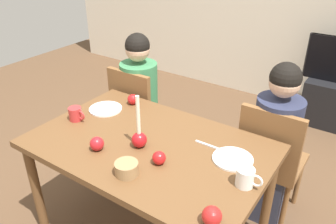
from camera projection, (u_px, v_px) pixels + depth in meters
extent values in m
cube|color=brown|center=(149.00, 146.00, 1.99)|extent=(1.40, 0.90, 0.04)
cylinder|color=brown|center=(37.00, 190.00, 2.20)|extent=(0.06, 0.06, 0.71)
cylinder|color=brown|center=(117.00, 137.00, 2.77)|extent=(0.06, 0.06, 0.71)
cylinder|color=brown|center=(268.00, 198.00, 2.14)|extent=(0.06, 0.06, 0.71)
cube|color=brown|center=(144.00, 116.00, 2.92)|extent=(0.40, 0.40, 0.04)
cube|color=brown|center=(129.00, 99.00, 2.68)|extent=(0.40, 0.04, 0.45)
cylinder|color=brown|center=(171.00, 135.00, 3.07)|extent=(0.04, 0.04, 0.41)
cylinder|color=brown|center=(142.00, 125.00, 3.24)|extent=(0.04, 0.04, 0.41)
cylinder|color=brown|center=(149.00, 153.00, 2.82)|extent=(0.04, 0.04, 0.41)
cylinder|color=brown|center=(118.00, 141.00, 2.99)|extent=(0.04, 0.04, 0.41)
cube|color=brown|center=(273.00, 161.00, 2.36)|extent=(0.40, 0.40, 0.04)
cube|color=brown|center=(269.00, 143.00, 2.11)|extent=(0.40, 0.04, 0.45)
cylinder|color=brown|center=(298.00, 182.00, 2.51)|extent=(0.04, 0.04, 0.41)
cylinder|color=brown|center=(255.00, 166.00, 2.68)|extent=(0.04, 0.04, 0.41)
cylinder|color=brown|center=(284.00, 209.00, 2.26)|extent=(0.04, 0.04, 0.41)
cylinder|color=brown|center=(237.00, 190.00, 2.43)|extent=(0.04, 0.04, 0.41)
cube|color=#33384C|center=(142.00, 139.00, 2.99)|extent=(0.28, 0.28, 0.45)
cylinder|color=#387A4C|center=(139.00, 91.00, 2.76)|extent=(0.30, 0.30, 0.48)
sphere|color=tan|center=(138.00, 49.00, 2.60)|extent=(0.19, 0.19, 0.19)
sphere|color=black|center=(137.00, 46.00, 2.58)|extent=(0.19, 0.19, 0.19)
cube|color=#33384C|center=(266.00, 187.00, 2.42)|extent=(0.28, 0.28, 0.45)
cylinder|color=#282D47|center=(276.00, 132.00, 2.20)|extent=(0.30, 0.30, 0.48)
sphere|color=tan|center=(285.00, 82.00, 2.03)|extent=(0.19, 0.19, 0.19)
sphere|color=black|center=(286.00, 78.00, 2.02)|extent=(0.19, 0.19, 0.19)
cube|color=black|center=(336.00, 104.00, 3.54)|extent=(0.64, 0.40, 0.48)
sphere|color=red|center=(139.00, 140.00, 1.93)|extent=(0.09, 0.09, 0.09)
cylinder|color=#EFE5C6|center=(138.00, 115.00, 1.86)|extent=(0.02, 0.02, 0.23)
cylinder|color=white|center=(106.00, 109.00, 2.35)|extent=(0.23, 0.23, 0.01)
cylinder|color=white|center=(233.00, 159.00, 1.84)|extent=(0.22, 0.22, 0.01)
cylinder|color=#B72D2D|center=(75.00, 114.00, 2.21)|extent=(0.09, 0.09, 0.09)
torus|color=#B72D2D|center=(81.00, 115.00, 2.18)|extent=(0.06, 0.01, 0.06)
cylinder|color=white|center=(245.00, 177.00, 1.64)|extent=(0.09, 0.09, 0.10)
torus|color=white|center=(256.00, 181.00, 1.60)|extent=(0.07, 0.01, 0.07)
cube|color=silver|center=(209.00, 146.00, 1.95)|extent=(0.18, 0.02, 0.01)
cylinder|color=#99754C|center=(127.00, 168.00, 1.72)|extent=(0.12, 0.12, 0.07)
sphere|color=red|center=(159.00, 158.00, 1.79)|extent=(0.07, 0.07, 0.07)
sphere|color=red|center=(212.00, 216.00, 1.42)|extent=(0.09, 0.09, 0.09)
sphere|color=red|center=(97.00, 144.00, 1.91)|extent=(0.08, 0.08, 0.08)
sphere|color=red|center=(133.00, 99.00, 2.41)|extent=(0.08, 0.08, 0.08)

